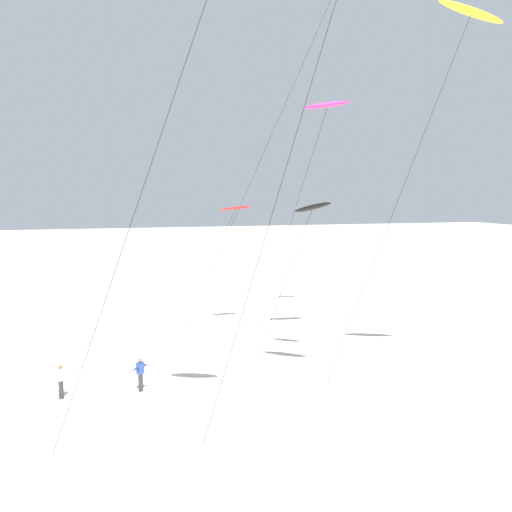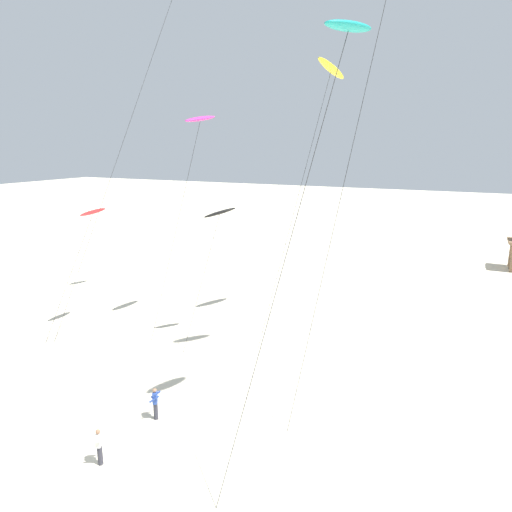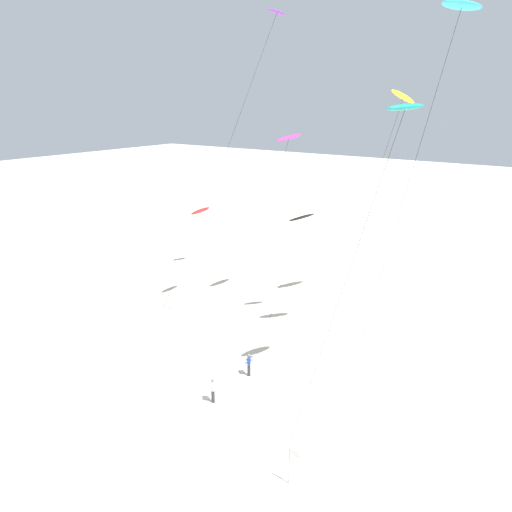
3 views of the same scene
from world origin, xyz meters
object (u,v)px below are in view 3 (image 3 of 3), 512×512
at_px(kite_cyan, 461,9).
at_px(marker_flag, 292,459).
at_px(kite_purple, 273,21).
at_px(kite_magenta, 289,139).
at_px(kite_flyer_middle, 249,364).
at_px(kite_black, 301,218).
at_px(kite_flyer_nearest, 213,390).
at_px(kite_yellow, 403,98).
at_px(kite_red, 200,212).
at_px(kite_teal, 404,110).

bearing_deg(kite_cyan, marker_flag, -96.59).
height_order(kite_purple, kite_magenta, kite_purple).
relative_size(kite_magenta, kite_flyer_middle, 9.15).
height_order(kite_black, kite_magenta, kite_magenta).
bearing_deg(kite_black, kite_flyer_nearest, -82.92).
height_order(kite_purple, kite_yellow, kite_purple).
height_order(kite_yellow, kite_cyan, kite_cyan).
bearing_deg(marker_flag, kite_red, 141.79).
bearing_deg(kite_flyer_middle, kite_teal, 15.55).
bearing_deg(kite_yellow, kite_black, -134.59).
distance_m(kite_flyer_middle, marker_flag, 9.78).
relative_size(kite_black, kite_yellow, 0.50).
bearing_deg(kite_magenta, kite_flyer_middle, -69.87).
bearing_deg(kite_red, kite_purple, 63.92).
relative_size(kite_magenta, kite_flyer_nearest, 9.15).
distance_m(kite_red, kite_flyer_nearest, 17.29).
distance_m(kite_magenta, kite_cyan, 15.77).
relative_size(kite_red, kite_flyer_middle, 5.33).
height_order(kite_magenta, marker_flag, kite_magenta).
distance_m(kite_teal, kite_flyer_nearest, 19.38).
relative_size(kite_purple, kite_cyan, 1.08).
xyz_separation_m(kite_cyan, marker_flag, (-1.68, -14.57, -21.16)).
distance_m(kite_black, kite_flyer_nearest, 15.63).
xyz_separation_m(kite_red, kite_flyer_middle, (10.72, -7.61, -7.66)).
height_order(kite_red, kite_cyan, kite_cyan).
xyz_separation_m(kite_yellow, kite_teal, (4.45, -12.98, -0.61)).
bearing_deg(kite_purple, kite_magenta, -37.86).
height_order(kite_magenta, kite_yellow, kite_yellow).
relative_size(kite_red, kite_cyan, 0.38).
distance_m(kite_black, kite_yellow, 12.05).
distance_m(kite_yellow, kite_flyer_middle, 23.21).
distance_m(kite_purple, kite_red, 17.23).
bearing_deg(kite_flyer_nearest, kite_magenta, 105.24).
xyz_separation_m(kite_black, kite_magenta, (-2.51, 1.94, 6.01)).
bearing_deg(kite_cyan, kite_teal, -97.46).
height_order(kite_cyan, kite_flyer_nearest, kite_cyan).
distance_m(kite_purple, kite_flyer_nearest, 30.24).
xyz_separation_m(kite_flyer_nearest, marker_flag, (7.35, -2.87, 0.60)).
bearing_deg(kite_red, kite_flyer_nearest, -46.72).
height_order(kite_magenta, kite_flyer_nearest, kite_magenta).
bearing_deg(kite_flyer_nearest, kite_teal, 35.71).
relative_size(kite_teal, marker_flag, 8.46).
height_order(kite_cyan, marker_flag, kite_cyan).
bearing_deg(kite_yellow, kite_magenta, -155.62).
relative_size(kite_red, kite_yellow, 0.47).
bearing_deg(kite_black, kite_cyan, -8.85).
distance_m(kite_purple, marker_flag, 34.07).
xyz_separation_m(kite_purple, marker_flag, (14.77, -20.70, -22.67)).
bearing_deg(kite_flyer_nearest, kite_black, 97.08).
xyz_separation_m(kite_magenta, kite_yellow, (8.00, 3.62, 3.17)).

